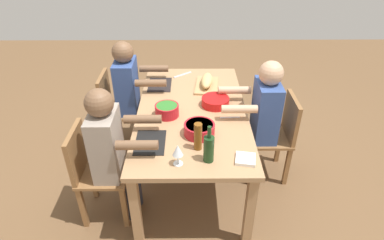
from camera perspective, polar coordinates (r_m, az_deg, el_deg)
The scene contains 21 objects.
ground_plane at distance 3.37m, azimuth 0.00°, elevation -9.03°, with size 8.00×8.00×0.00m, color brown.
dining_table at distance 2.97m, azimuth 0.00°, elevation 0.48°, with size 1.78×0.97×0.74m.
chair_near_center at distance 3.17m, azimuth 14.74°, elevation -2.16°, with size 0.40×0.40×0.85m.
diner_near_center at distance 3.01m, azimuth 11.93°, elevation 1.14°, with size 0.41×0.53×1.20m.
chair_far_right at distance 3.56m, azimuth -13.15°, elevation 2.26°, with size 0.40×0.40×0.85m.
diner_far_right at distance 3.43m, azimuth -10.58°, elevation 5.38°, with size 0.41×0.53×1.20m.
chair_far_left at distance 2.79m, azimuth -16.89°, elevation -8.08°, with size 0.40×0.40×0.85m.
diner_far_left at distance 2.61m, azimuth -13.76°, elevation -4.64°, with size 0.41×0.53×1.20m.
serving_bowl_salad at distance 2.98m, azimuth 4.10°, elevation 3.31°, with size 0.25×0.25×0.08m.
serving_bowl_greens at distance 2.82m, azimuth -4.40°, elevation 1.80°, with size 0.21×0.21×0.10m.
serving_bowl_pasta at distance 2.58m, azimuth 1.29°, elevation -1.51°, with size 0.25×0.25×0.09m.
cutting_board at distance 3.32m, azimuth 2.57°, elevation 6.04°, with size 0.40×0.22×0.02m, color tan.
bread_loaf at distance 3.30m, azimuth 2.59°, elevation 6.90°, with size 0.32×0.11×0.09m, color tan.
wine_bottle at distance 2.29m, azimuth 2.96°, elevation -4.94°, with size 0.08×0.08×0.29m.
beer_bottle at distance 2.39m, azimuth 1.05°, elevation -2.91°, with size 0.06×0.06×0.22m, color brown.
wine_glass at distance 2.25m, azimuth -2.50°, elevation -5.44°, with size 0.08×0.08×0.17m.
fork_near_center at distance 2.82m, azimuth 6.63°, elevation 0.44°, with size 0.02×0.17×0.01m, color silver.
placemat_far_right at distance 3.37m, azimuth -5.63°, elevation 6.15°, with size 0.32×0.23×0.01m, color black.
placemat_far_left at distance 2.53m, azimuth -7.31°, elevation -3.89°, with size 0.32×0.23×0.01m, color black.
carving_knife at distance 3.56m, azimuth -1.64°, elevation 7.91°, with size 0.23×0.02×0.01m, color silver.
napkin_stack at distance 2.37m, azimuth 9.32°, elevation -6.75°, with size 0.14×0.14×0.02m, color white.
Camera 1 is at (-2.50, 0.02, 2.25)m, focal length 30.52 mm.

